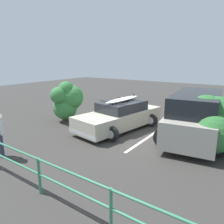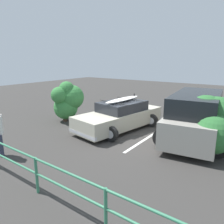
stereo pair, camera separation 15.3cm
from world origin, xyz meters
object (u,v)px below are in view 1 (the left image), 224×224
object	(u,v)px
bush_near_left	(67,100)
bush_near_right	(210,122)
suv_car	(195,116)
sedan_car	(120,116)

from	to	relation	value
bush_near_left	bush_near_right	size ratio (longest dim) A/B	0.94
suv_car	bush_near_right	bearing A→B (deg)	126.42
suv_car	bush_near_left	world-z (taller)	bush_near_left
bush_near_right	bush_near_left	bearing A→B (deg)	0.69
sedan_car	suv_car	distance (m)	3.35
sedan_car	bush_near_right	size ratio (longest dim) A/B	2.09
sedan_car	suv_car	xyz separation A→B (m)	(-3.29, -0.56, 0.36)
sedan_car	bush_near_right	distance (m)	4.05
bush_near_right	sedan_car	bearing A→B (deg)	-5.92
sedan_car	bush_near_right	xyz separation A→B (m)	(-4.00, 0.42, 0.46)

